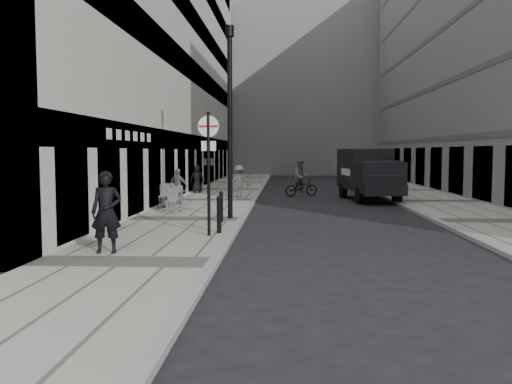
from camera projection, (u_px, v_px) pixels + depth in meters
ground at (191, 302)px, 9.19m from camera, size 120.00×120.00×0.00m
sidewalk at (214, 201)px, 27.21m from camera, size 4.00×60.00×0.12m
far_sidewalk at (436, 202)px, 26.62m from camera, size 4.00×60.00×0.12m
building_left at (162, 46)px, 33.23m from camera, size 4.00×45.00×18.00m
building_right at (495, 25)px, 32.07m from camera, size 6.00×45.00×20.00m
building_far at (285, 80)px, 64.03m from camera, size 24.00×16.00×22.00m
walking_man at (106, 212)px, 12.89m from camera, size 0.77×0.56×1.96m
sign_post at (209, 157)px, 15.44m from camera, size 0.61×0.12×3.54m
lamppost at (230, 112)px, 19.39m from camera, size 0.31×0.31×6.87m
bollard_near at (219, 216)px, 16.10m from camera, size 0.14×0.14×1.03m
bollard_far at (221, 208)px, 18.53m from camera, size 0.13×0.13×0.99m
panel_van at (368, 171)px, 28.10m from camera, size 2.77×5.87×2.67m
cyclist at (301, 182)px, 30.64m from camera, size 2.05×1.35×2.09m
pedestrian_a at (178, 186)px, 24.67m from camera, size 1.04×0.71×1.65m
pedestrian_b at (239, 182)px, 28.32m from camera, size 1.21×0.87×1.69m
pedestrian_c at (197, 179)px, 31.67m from camera, size 0.88×0.66×1.63m
cafe_table_near at (175, 199)px, 21.64m from camera, size 0.79×1.77×1.01m
cafe_table_mid at (167, 195)px, 23.85m from camera, size 0.78×1.76×1.00m
cafe_table_far at (171, 196)px, 24.51m from camera, size 0.65×1.46×0.83m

